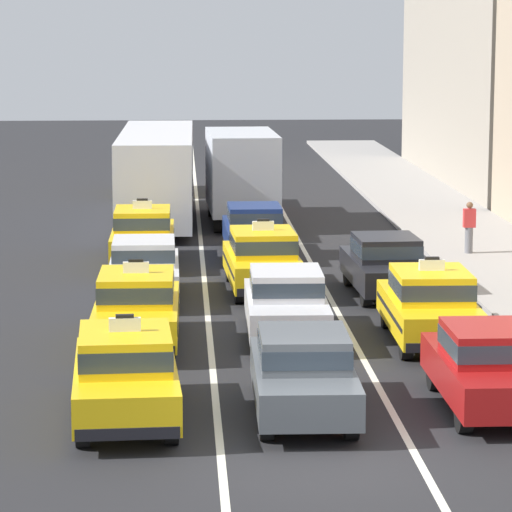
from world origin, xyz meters
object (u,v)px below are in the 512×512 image
at_px(taxi_left_fourth, 143,235).
at_px(sedan_center_nearest, 303,371).
at_px(taxi_right_second, 430,304).
at_px(taxi_left_nearest, 126,373).
at_px(box_truck_center_fifth, 240,173).
at_px(taxi_center_third, 263,259).
at_px(sedan_right_nearest, 489,365).
at_px(pedestrian_mid_block, 469,227).
at_px(sedan_left_third, 144,267).
at_px(sedan_right_third, 385,263).
at_px(sedan_center_second, 286,302).
at_px(taxi_left_sixth, 158,172).
at_px(taxi_left_second, 137,307).
at_px(bus_left_fifth, 157,171).
at_px(sedan_center_fourth, 254,229).

bearing_deg(taxi_left_fourth, sedan_center_nearest, -78.48).
distance_m(sedan_center_nearest, taxi_right_second, 6.54).
xyz_separation_m(taxi_left_nearest, box_truck_center_fifth, (3.10, 24.76, 0.90)).
xyz_separation_m(taxi_center_third, sedan_right_nearest, (3.46, -11.51, -0.03)).
bearing_deg(taxi_right_second, pedestrian_mid_block, 74.04).
bearing_deg(box_truck_center_fifth, taxi_center_third, -89.84).
height_order(sedan_left_third, sedan_right_third, same).
xyz_separation_m(taxi_left_nearest, sedan_center_second, (3.34, 6.35, -0.03)).
height_order(taxi_left_nearest, box_truck_center_fifth, box_truck_center_fifth).
bearing_deg(sedan_center_second, sedan_right_third, 58.53).
xyz_separation_m(box_truck_center_fifth, sedan_right_third, (3.19, -13.58, -0.93)).
bearing_deg(taxi_center_third, taxi_left_sixth, 98.13).
distance_m(taxi_left_nearest, taxi_left_sixth, 33.59).
xyz_separation_m(sedan_right_nearest, pedestrian_mid_block, (3.07, 16.52, 0.09)).
distance_m(sedan_left_third, taxi_center_third, 3.22).
relative_size(taxi_left_second, sedan_right_nearest, 1.06).
height_order(taxi_left_sixth, sedan_center_second, taxi_left_sixth).
height_order(taxi_left_second, sedan_center_second, taxi_left_second).
distance_m(taxi_left_sixth, sedan_right_third, 23.27).
height_order(sedan_left_third, bus_left_fifth, bus_left_fifth).
xyz_separation_m(taxi_right_second, sedan_right_third, (-0.19, 5.46, -0.03)).
height_order(sedan_center_nearest, sedan_center_fourth, same).
bearing_deg(sedan_center_nearest, taxi_left_second, 119.00).
height_order(taxi_left_second, taxi_right_second, same).
height_order(sedan_center_nearest, sedan_center_second, same).
relative_size(sedan_left_third, pedestrian_mid_block, 2.77).
relative_size(taxi_left_nearest, sedan_center_second, 1.07).
height_order(taxi_left_sixth, sedan_right_third, taxi_left_sixth).
distance_m(sedan_left_third, sedan_right_nearest, 12.46).
height_order(sedan_center_second, sedan_center_fourth, same).
relative_size(taxi_left_nearest, taxi_left_fourth, 1.02).
bearing_deg(taxi_left_nearest, sedan_center_fourth, 79.56).
bearing_deg(sedan_right_third, sedan_right_nearest, -88.37).
bearing_deg(sedan_left_third, taxi_left_second, -90.30).
height_order(taxi_left_sixth, taxi_center_third, same).
height_order(taxi_left_second, sedan_right_third, taxi_left_second).
xyz_separation_m(sedan_center_nearest, taxi_right_second, (3.31, 5.64, 0.03)).
relative_size(bus_left_fifth, taxi_left_sixth, 2.44).
height_order(taxi_left_fourth, sedan_center_nearest, taxi_left_fourth).
bearing_deg(taxi_left_sixth, sedan_right_nearest, -78.83).
distance_m(taxi_left_sixth, box_truck_center_fifth, 9.39).
bearing_deg(pedestrian_mid_block, taxi_left_nearest, -119.84).
distance_m(sedan_center_second, box_truck_center_fifth, 18.43).
distance_m(sedan_center_nearest, sedan_right_nearest, 3.43).
bearing_deg(taxi_left_sixth, pedestrian_mid_block, -60.07).
xyz_separation_m(taxi_left_nearest, taxi_right_second, (6.48, 5.72, 0.00)).
xyz_separation_m(box_truck_center_fifth, taxi_right_second, (3.38, -19.04, -0.90)).
xyz_separation_m(sedan_center_fourth, sedan_right_third, (3.07, -6.29, 0.00)).
xyz_separation_m(sedan_left_third, taxi_center_third, (3.09, 0.91, 0.03)).
xyz_separation_m(sedan_left_third, sedan_right_nearest, (6.55, -10.60, 0.00)).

